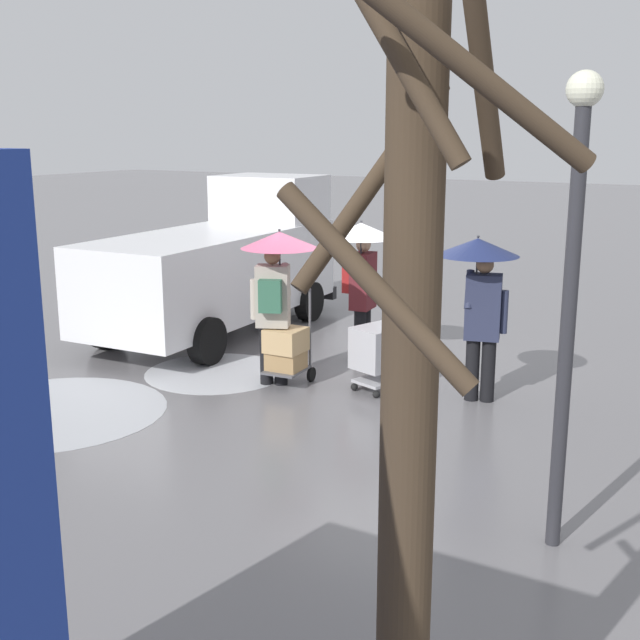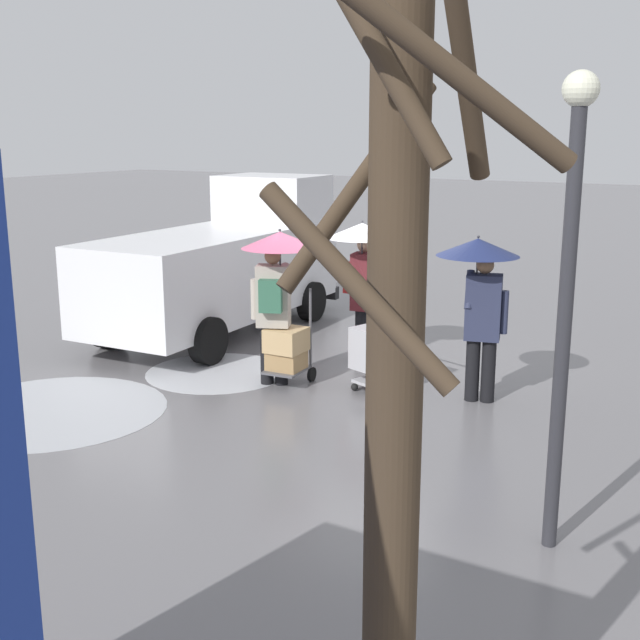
{
  "view_description": "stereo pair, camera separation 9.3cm",
  "coord_description": "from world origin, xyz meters",
  "px_view_note": "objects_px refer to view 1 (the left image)",
  "views": [
    {
      "loc": [
        -4.88,
        10.19,
        3.42
      ],
      "look_at": [
        0.08,
        1.38,
        1.05
      ],
      "focal_mm": 45.6,
      "sensor_mm": 36.0,
      "label": 1
    },
    {
      "loc": [
        -4.96,
        10.15,
        3.42
      ],
      "look_at": [
        0.08,
        1.38,
        1.05
      ],
      "focal_mm": 45.6,
      "sensor_mm": 36.0,
      "label": 2
    }
  ],
  "objects_px": {
    "bare_tree_near": "(408,434)",
    "street_lamp": "(572,268)",
    "cargo_van_parked_right": "(222,264)",
    "pedestrian_white_side": "(361,259)",
    "pedestrian_black_side": "(480,281)",
    "hand_dolly_boxes": "(286,350)",
    "shopping_cart_vendor": "(382,349)",
    "pedestrian_pink_side": "(276,272)"
  },
  "relations": [
    {
      "from": "bare_tree_near",
      "to": "street_lamp",
      "type": "bearing_deg",
      "value": -88.11
    },
    {
      "from": "shopping_cart_vendor",
      "to": "pedestrian_white_side",
      "type": "relative_size",
      "value": 0.47
    },
    {
      "from": "hand_dolly_boxes",
      "to": "pedestrian_pink_side",
      "type": "relative_size",
      "value": 0.61
    },
    {
      "from": "bare_tree_near",
      "to": "street_lamp",
      "type": "relative_size",
      "value": 1.07
    },
    {
      "from": "pedestrian_pink_side",
      "to": "pedestrian_black_side",
      "type": "distance_m",
      "value": 2.68
    },
    {
      "from": "cargo_van_parked_right",
      "to": "pedestrian_pink_side",
      "type": "bearing_deg",
      "value": 138.94
    },
    {
      "from": "cargo_van_parked_right",
      "to": "pedestrian_black_side",
      "type": "height_order",
      "value": "cargo_van_parked_right"
    },
    {
      "from": "shopping_cart_vendor",
      "to": "pedestrian_white_side",
      "type": "height_order",
      "value": "pedestrian_white_side"
    },
    {
      "from": "pedestrian_white_side",
      "to": "pedestrian_black_side",
      "type": "bearing_deg",
      "value": 158.22
    },
    {
      "from": "cargo_van_parked_right",
      "to": "pedestrian_black_side",
      "type": "bearing_deg",
      "value": 163.94
    },
    {
      "from": "hand_dolly_boxes",
      "to": "street_lamp",
      "type": "relative_size",
      "value": 0.34
    },
    {
      "from": "hand_dolly_boxes",
      "to": "bare_tree_near",
      "type": "bearing_deg",
      "value": 125.66
    },
    {
      "from": "hand_dolly_boxes",
      "to": "cargo_van_parked_right",
      "type": "bearing_deg",
      "value": -39.14
    },
    {
      "from": "cargo_van_parked_right",
      "to": "bare_tree_near",
      "type": "distance_m",
      "value": 10.86
    },
    {
      "from": "pedestrian_black_side",
      "to": "street_lamp",
      "type": "height_order",
      "value": "street_lamp"
    },
    {
      "from": "shopping_cart_vendor",
      "to": "pedestrian_white_side",
      "type": "bearing_deg",
      "value": -51.14
    },
    {
      "from": "shopping_cart_vendor",
      "to": "pedestrian_pink_side",
      "type": "bearing_deg",
      "value": 20.04
    },
    {
      "from": "shopping_cart_vendor",
      "to": "cargo_van_parked_right",
      "type": "bearing_deg",
      "value": -23.6
    },
    {
      "from": "bare_tree_near",
      "to": "pedestrian_black_side",
      "type": "bearing_deg",
      "value": -74.13
    },
    {
      "from": "pedestrian_black_side",
      "to": "bare_tree_near",
      "type": "height_order",
      "value": "bare_tree_near"
    },
    {
      "from": "pedestrian_white_side",
      "to": "pedestrian_pink_side",
      "type": "bearing_deg",
      "value": 71.89
    },
    {
      "from": "hand_dolly_boxes",
      "to": "pedestrian_black_side",
      "type": "bearing_deg",
      "value": -165.06
    },
    {
      "from": "cargo_van_parked_right",
      "to": "hand_dolly_boxes",
      "type": "relative_size",
      "value": 4.11
    },
    {
      "from": "hand_dolly_boxes",
      "to": "street_lamp",
      "type": "bearing_deg",
      "value": 148.28
    },
    {
      "from": "bare_tree_near",
      "to": "pedestrian_pink_side",
      "type": "bearing_deg",
      "value": -53.41
    },
    {
      "from": "hand_dolly_boxes",
      "to": "street_lamp",
      "type": "distance_m",
      "value": 5.37
    },
    {
      "from": "cargo_van_parked_right",
      "to": "pedestrian_white_side",
      "type": "height_order",
      "value": "cargo_van_parked_right"
    },
    {
      "from": "pedestrian_white_side",
      "to": "bare_tree_near",
      "type": "height_order",
      "value": "bare_tree_near"
    },
    {
      "from": "pedestrian_black_side",
      "to": "street_lamp",
      "type": "xyz_separation_m",
      "value": [
        -1.81,
        3.31,
        0.8
      ]
    },
    {
      "from": "hand_dolly_boxes",
      "to": "street_lamp",
      "type": "xyz_separation_m",
      "value": [
        -4.28,
        2.65,
        1.87
      ]
    },
    {
      "from": "shopping_cart_vendor",
      "to": "pedestrian_pink_side",
      "type": "relative_size",
      "value": 0.47
    },
    {
      "from": "street_lamp",
      "to": "pedestrian_pink_side",
      "type": "bearing_deg",
      "value": -30.58
    },
    {
      "from": "pedestrian_white_side",
      "to": "street_lamp",
      "type": "distance_m",
      "value": 5.74
    },
    {
      "from": "hand_dolly_boxes",
      "to": "pedestrian_black_side",
      "type": "relative_size",
      "value": 0.61
    },
    {
      "from": "pedestrian_black_side",
      "to": "street_lamp",
      "type": "bearing_deg",
      "value": 118.76
    },
    {
      "from": "pedestrian_white_side",
      "to": "bare_tree_near",
      "type": "distance_m",
      "value": 8.63
    },
    {
      "from": "pedestrian_pink_side",
      "to": "street_lamp",
      "type": "distance_m",
      "value": 5.17
    },
    {
      "from": "shopping_cart_vendor",
      "to": "street_lamp",
      "type": "relative_size",
      "value": 0.26
    },
    {
      "from": "pedestrian_black_side",
      "to": "pedestrian_pink_side",
      "type": "bearing_deg",
      "value": 15.24
    },
    {
      "from": "pedestrian_pink_side",
      "to": "pedestrian_white_side",
      "type": "distance_m",
      "value": 1.62
    },
    {
      "from": "cargo_van_parked_right",
      "to": "pedestrian_pink_side",
      "type": "height_order",
      "value": "cargo_van_parked_right"
    },
    {
      "from": "cargo_van_parked_right",
      "to": "street_lamp",
      "type": "bearing_deg",
      "value": 145.31
    }
  ]
}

